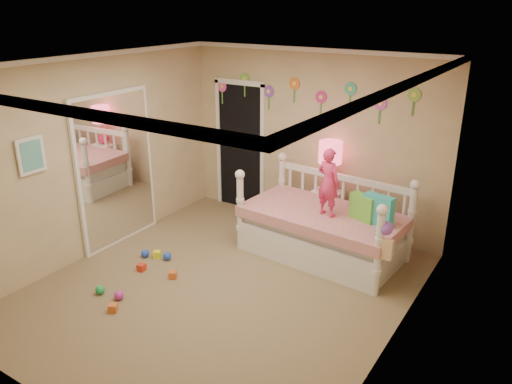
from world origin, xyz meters
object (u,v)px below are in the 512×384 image
Objects in this scene: daybed at (323,215)px; child at (328,182)px; nightstand at (327,212)px; table_lamp at (330,158)px.

daybed is 0.52m from child.
child is at bearing -61.87° from nightstand.
nightstand is 0.91× the size of table_lamp.
nightstand is at bearing 114.08° from daybed.
child is 1.11m from nightstand.
daybed reaches higher than nightstand.
child is at bearing -43.05° from daybed.
nightstand is 0.81m from table_lamp.
child is at bearing -66.40° from table_lamp.
daybed is at bearing -34.38° from child.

